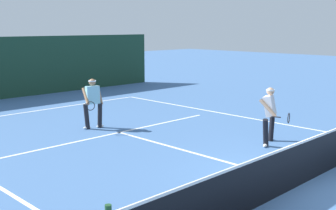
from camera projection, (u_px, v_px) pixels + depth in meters
ground_plane at (303, 183)px, 9.30m from camera, size 80.00×80.00×0.00m
court_line_baseline_far at (40, 110)px, 17.37m from camera, size 9.56×0.10×0.01m
court_line_service at (120, 132)px, 13.75m from camera, size 7.79×0.10×0.01m
court_line_centre at (193, 153)px, 11.54m from camera, size 0.10×6.40×0.01m
tennis_net at (304, 161)px, 9.21m from camera, size 10.48×0.09×1.09m
player_near at (270, 113)px, 12.28m from camera, size 1.09×0.97×1.65m
player_far at (93, 101)px, 14.15m from camera, size 0.94×0.87×1.66m
tennis_ball at (238, 172)px, 9.95m from camera, size 0.07×0.07×0.07m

